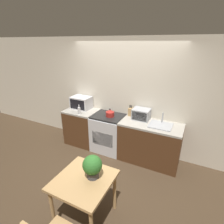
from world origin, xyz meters
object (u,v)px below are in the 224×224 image
object	(u,v)px
kettle	(110,113)
bottle	(79,111)
microwave	(81,103)
dining_table	(84,185)
toaster_oven	(141,114)
stove_range	(108,133)

from	to	relation	value
kettle	bottle	xyz separation A→B (m)	(-0.70, -0.20, 0.01)
microwave	dining_table	distance (m)	2.37
kettle	microwave	xyz separation A→B (m)	(-0.88, 0.14, 0.07)
dining_table	bottle	bearing A→B (deg)	127.50
toaster_oven	dining_table	world-z (taller)	toaster_oven
stove_range	microwave	distance (m)	1.03
bottle	toaster_oven	size ratio (longest dim) A/B	0.64
bottle	toaster_oven	world-z (taller)	toaster_oven
bottle	toaster_oven	xyz separation A→B (m)	(1.38, 0.37, 0.03)
stove_range	dining_table	distance (m)	1.86
dining_table	kettle	bearing A→B (deg)	105.38
kettle	dining_table	size ratio (longest dim) A/B	0.25
stove_range	bottle	bearing A→B (deg)	-160.61
stove_range	microwave	xyz separation A→B (m)	(-0.83, 0.11, 0.61)
stove_range	microwave	size ratio (longest dim) A/B	1.87
bottle	dining_table	xyz separation A→B (m)	(1.18, -1.54, -0.36)
microwave	dining_table	xyz separation A→B (m)	(1.37, -1.88, -0.42)
bottle	dining_table	world-z (taller)	bottle
stove_range	bottle	distance (m)	0.88
toaster_oven	dining_table	distance (m)	1.96
stove_range	bottle	size ratio (longest dim) A/B	3.83
microwave	toaster_oven	distance (m)	1.56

